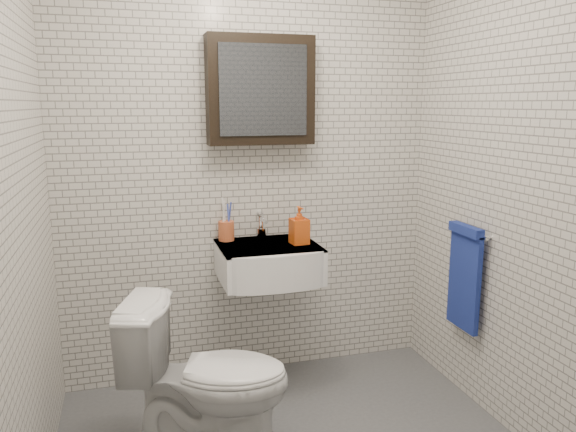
{
  "coord_description": "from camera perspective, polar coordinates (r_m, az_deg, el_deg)",
  "views": [
    {
      "loc": [
        -0.69,
        -2.19,
        1.63
      ],
      "look_at": [
        0.07,
        0.45,
        1.08
      ],
      "focal_mm": 35.0,
      "sensor_mm": 36.0,
      "label": 1
    }
  ],
  "objects": [
    {
      "name": "room_shell",
      "position": [
        2.31,
        1.41,
        7.34
      ],
      "size": [
        2.22,
        2.02,
        2.51
      ],
      "color": "silver",
      "rests_on": "ground"
    },
    {
      "name": "toothbrush_cup",
      "position": [
        3.26,
        -6.29,
        -1.4
      ],
      "size": [
        0.1,
        0.1,
        0.25
      ],
      "rotation": [
        0.0,
        0.0,
        -0.17
      ],
      "color": "#C35930",
      "rests_on": "washbasin"
    },
    {
      "name": "soap_bottle",
      "position": [
        3.15,
        1.15,
        -0.95
      ],
      "size": [
        0.1,
        0.11,
        0.21
      ],
      "primitive_type": "imported",
      "rotation": [
        0.0,
        0.0,
        0.09
      ],
      "color": "orange",
      "rests_on": "washbasin"
    },
    {
      "name": "washbasin",
      "position": [
        3.14,
        -1.83,
        -4.75
      ],
      "size": [
        0.55,
        0.5,
        0.2
      ],
      "color": "white",
      "rests_on": "room_shell"
    },
    {
      "name": "toilet",
      "position": [
        2.73,
        -8.11,
        -15.98
      ],
      "size": [
        0.84,
        0.63,
        0.76
      ],
      "primitive_type": "imported",
      "rotation": [
        0.0,
        0.0,
        1.26
      ],
      "color": "white",
      "rests_on": "ground"
    },
    {
      "name": "faucet",
      "position": [
        3.29,
        -2.69,
        -1.14
      ],
      "size": [
        0.06,
        0.2,
        0.15
      ],
      "color": "silver",
      "rests_on": "washbasin"
    },
    {
      "name": "towel_rail",
      "position": [
        3.21,
        17.52,
        -5.54
      ],
      "size": [
        0.09,
        0.3,
        0.58
      ],
      "color": "silver",
      "rests_on": "room_shell"
    },
    {
      "name": "mirror_cabinet",
      "position": [
        3.21,
        -2.81,
        12.62
      ],
      "size": [
        0.6,
        0.15,
        0.6
      ],
      "color": "black",
      "rests_on": "room_shell"
    }
  ]
}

